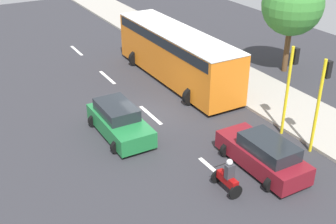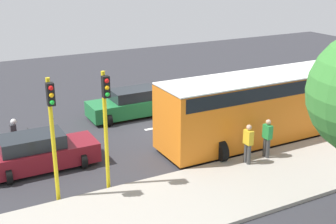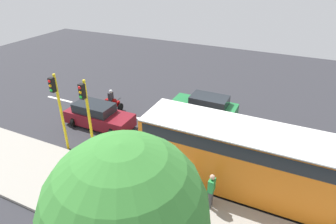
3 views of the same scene
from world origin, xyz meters
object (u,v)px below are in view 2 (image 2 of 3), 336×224
(motorcycle, at_px, (17,137))
(pedestrian_near_signal, at_px, (248,143))
(traffic_light_corner, at_px, (52,124))
(pedestrian_by_tree, at_px, (267,137))
(car_maroon, at_px, (40,152))
(city_bus, at_px, (270,101))
(traffic_light_midblock, at_px, (106,115))
(car_green, at_px, (130,104))

(motorcycle, xyz_separation_m, pedestrian_near_signal, (6.07, 8.08, 0.42))
(traffic_light_corner, bearing_deg, pedestrian_near_signal, 83.58)
(pedestrian_near_signal, bearing_deg, pedestrian_by_tree, 96.32)
(car_maroon, distance_m, city_bus, 10.55)
(traffic_light_midblock, bearing_deg, traffic_light_corner, -90.00)
(motorcycle, bearing_deg, pedestrian_near_signal, 53.06)
(car_green, bearing_deg, car_maroon, -54.18)
(motorcycle, relative_size, traffic_light_corner, 0.34)
(car_green, xyz_separation_m, pedestrian_near_signal, (7.95, 1.82, 0.35))
(car_maroon, height_order, car_green, same)
(car_maroon, relative_size, pedestrian_by_tree, 2.63)
(city_bus, distance_m, pedestrian_by_tree, 2.65)
(car_maroon, bearing_deg, city_bus, 80.20)
(city_bus, height_order, traffic_light_midblock, traffic_light_midblock)
(pedestrian_by_tree, bearing_deg, motorcycle, -122.99)
(motorcycle, bearing_deg, city_bus, 69.50)
(pedestrian_near_signal, height_order, traffic_light_midblock, traffic_light_midblock)
(pedestrian_near_signal, bearing_deg, car_green, -167.11)
(traffic_light_midblock, bearing_deg, car_maroon, -147.96)
(pedestrian_near_signal, distance_m, traffic_light_midblock, 6.08)
(pedestrian_near_signal, bearing_deg, city_bus, 126.07)
(pedestrian_by_tree, bearing_deg, traffic_light_midblock, -96.16)
(car_maroon, distance_m, motorcycle, 2.33)
(pedestrian_by_tree, bearing_deg, car_maroon, -113.05)
(pedestrian_near_signal, bearing_deg, car_maroon, -116.69)
(car_green, relative_size, pedestrian_near_signal, 2.59)
(car_maroon, height_order, traffic_light_corner, traffic_light_corner)
(car_maroon, xyz_separation_m, traffic_light_corner, (2.95, -0.05, 2.22))
(traffic_light_midblock, bearing_deg, city_bus, 97.80)
(city_bus, relative_size, pedestrian_by_tree, 6.51)
(pedestrian_by_tree, bearing_deg, pedestrian_near_signal, -83.68)
(car_green, distance_m, traffic_light_midblock, 8.39)
(car_green, bearing_deg, traffic_light_corner, -39.22)
(city_bus, bearing_deg, traffic_light_midblock, -82.20)
(car_green, xyz_separation_m, motorcycle, (1.88, -6.26, -0.07))
(city_bus, height_order, pedestrian_near_signal, city_bus)
(pedestrian_near_signal, xyz_separation_m, traffic_light_corner, (-0.86, -7.61, 1.87))
(car_maroon, bearing_deg, pedestrian_near_signal, 63.31)
(car_green, height_order, traffic_light_midblock, traffic_light_midblock)
(car_maroon, height_order, pedestrian_by_tree, pedestrian_by_tree)
(pedestrian_near_signal, relative_size, pedestrian_by_tree, 1.00)
(car_green, distance_m, pedestrian_near_signal, 8.16)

